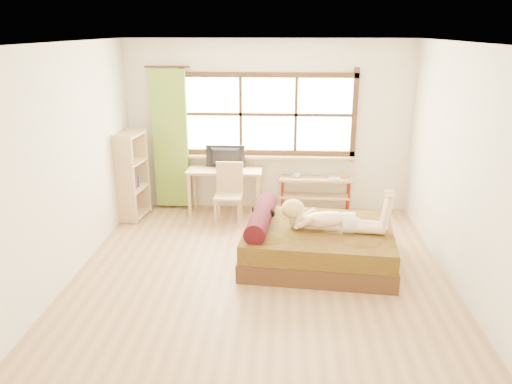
# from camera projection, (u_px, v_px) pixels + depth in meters

# --- Properties ---
(floor) EXTENTS (4.50, 4.50, 0.00)m
(floor) POSITION_uv_depth(u_px,v_px,m) (261.00, 269.00, 6.20)
(floor) COLOR #9E754C
(floor) RESTS_ON ground
(ceiling) EXTENTS (4.50, 4.50, 0.00)m
(ceiling) POSITION_uv_depth(u_px,v_px,m) (262.00, 42.00, 5.35)
(ceiling) COLOR white
(ceiling) RESTS_ON wall_back
(wall_back) EXTENTS (4.50, 0.00, 4.50)m
(wall_back) POSITION_uv_depth(u_px,v_px,m) (268.00, 127.00, 7.91)
(wall_back) COLOR silver
(wall_back) RESTS_ON floor
(wall_front) EXTENTS (4.50, 0.00, 4.50)m
(wall_front) POSITION_uv_depth(u_px,v_px,m) (248.00, 244.00, 3.64)
(wall_front) COLOR silver
(wall_front) RESTS_ON floor
(wall_left) EXTENTS (0.00, 4.50, 4.50)m
(wall_left) POSITION_uv_depth(u_px,v_px,m) (72.00, 161.00, 5.89)
(wall_left) COLOR silver
(wall_left) RESTS_ON floor
(wall_right) EXTENTS (0.00, 4.50, 4.50)m
(wall_right) POSITION_uv_depth(u_px,v_px,m) (460.00, 167.00, 5.65)
(wall_right) COLOR silver
(wall_right) RESTS_ON floor
(window) EXTENTS (2.80, 0.16, 1.46)m
(window) POSITION_uv_depth(u_px,v_px,m) (268.00, 117.00, 7.83)
(window) COLOR #FFEDBF
(window) RESTS_ON wall_back
(curtain) EXTENTS (0.55, 0.10, 2.20)m
(curtain) POSITION_uv_depth(u_px,v_px,m) (171.00, 140.00, 7.94)
(curtain) COLOR #578323
(curtain) RESTS_ON wall_back
(bed) EXTENTS (1.99, 1.65, 0.70)m
(bed) POSITION_uv_depth(u_px,v_px,m) (315.00, 243.00, 6.31)
(bed) COLOR #382611
(bed) RESTS_ON floor
(woman) EXTENTS (1.33, 0.49, 0.56)m
(woman) POSITION_uv_depth(u_px,v_px,m) (332.00, 209.00, 6.10)
(woman) COLOR beige
(woman) RESTS_ON bed
(kitten) EXTENTS (0.29, 0.14, 0.22)m
(kitten) POSITION_uv_depth(u_px,v_px,m) (262.00, 216.00, 6.34)
(kitten) COLOR black
(kitten) RESTS_ON bed
(desk) EXTENTS (1.18, 0.56, 0.73)m
(desk) POSITION_uv_depth(u_px,v_px,m) (225.00, 175.00, 7.88)
(desk) COLOR tan
(desk) RESTS_ON floor
(monitor) EXTENTS (0.62, 0.09, 0.36)m
(monitor) POSITION_uv_depth(u_px,v_px,m) (225.00, 157.00, 7.84)
(monitor) COLOR black
(monitor) RESTS_ON desk
(chair) EXTENTS (0.42, 0.42, 0.92)m
(chair) POSITION_uv_depth(u_px,v_px,m) (229.00, 190.00, 7.57)
(chair) COLOR tan
(chair) RESTS_ON floor
(pipe_shelf) EXTENTS (1.16, 0.31, 0.65)m
(pipe_shelf) POSITION_uv_depth(u_px,v_px,m) (316.00, 187.00, 7.98)
(pipe_shelf) COLOR tan
(pipe_shelf) RESTS_ON floor
(cup) EXTENTS (0.11, 0.11, 0.09)m
(cup) POSITION_uv_depth(u_px,v_px,m) (297.00, 175.00, 7.94)
(cup) COLOR gray
(cup) RESTS_ON pipe_shelf
(book) EXTENTS (0.19, 0.25, 0.02)m
(book) POSITION_uv_depth(u_px,v_px,m) (328.00, 177.00, 7.92)
(book) COLOR gray
(book) RESTS_ON pipe_shelf
(bookshelf) EXTENTS (0.40, 0.62, 1.36)m
(bookshelf) POSITION_uv_depth(u_px,v_px,m) (131.00, 175.00, 7.66)
(bookshelf) COLOR tan
(bookshelf) RESTS_ON floor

